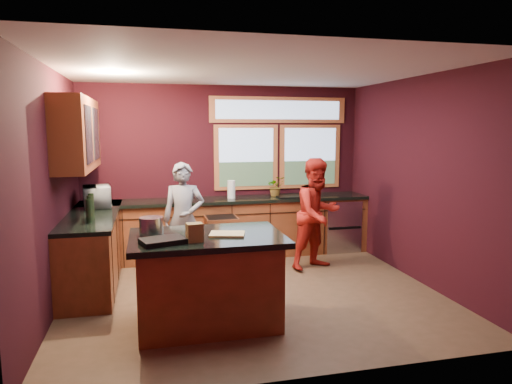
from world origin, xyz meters
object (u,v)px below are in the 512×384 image
object	(u,v)px
island	(208,279)
cutting_board	(227,234)
stock_pot	(151,226)
person_grey	(184,219)
person_red	(318,214)

from	to	relation	value
island	cutting_board	world-z (taller)	cutting_board
island	stock_pot	bearing A→B (deg)	164.74
stock_pot	cutting_board	bearing A→B (deg)	-14.93
person_grey	stock_pot	world-z (taller)	person_grey
island	stock_pot	distance (m)	0.80
person_red	stock_pot	bearing A→B (deg)	-170.28
person_grey	person_red	distance (m)	1.90
stock_pot	person_grey	bearing A→B (deg)	73.98
person_red	stock_pot	size ratio (longest dim) A/B	6.69
island	person_red	world-z (taller)	person_red
island	person_grey	world-z (taller)	person_grey
cutting_board	stock_pot	bearing A→B (deg)	165.07
island	person_red	bearing A→B (deg)	40.73
person_grey	person_red	bearing A→B (deg)	5.82
person_grey	stock_pot	xyz separation A→B (m)	(-0.44, -1.53, 0.25)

